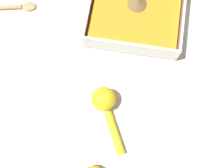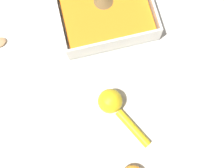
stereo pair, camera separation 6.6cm
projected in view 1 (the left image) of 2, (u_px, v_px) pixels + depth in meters
ground_plane at (145, 21)px, 0.74m from camera, size 4.00×4.00×0.00m
square_dish at (136, 9)px, 0.72m from camera, size 0.25×0.25×0.07m
lemon_squeezer at (105, 104)px, 0.65m from camera, size 0.10×0.16×0.06m
wooden_spoon at (3, 8)px, 0.74m from camera, size 0.21×0.07×0.01m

